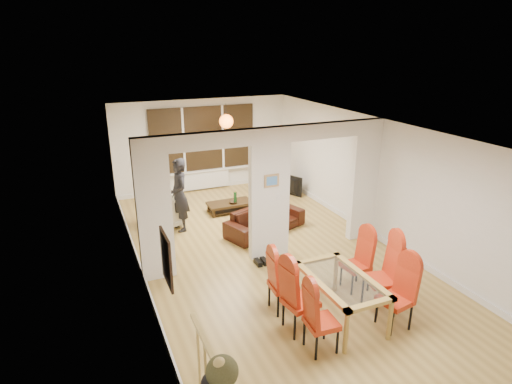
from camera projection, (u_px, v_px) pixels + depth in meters
floor at (269, 254)px, 8.65m from camera, size 5.00×9.00×0.01m
room_walls at (269, 194)px, 8.22m from camera, size 5.00×9.00×2.60m
divider_wall at (269, 194)px, 8.22m from camera, size 5.00×0.18×2.60m
bay_window_blinds at (203, 139)px, 12.01m from camera, size 3.00×0.08×1.80m
radiator at (205, 180)px, 12.37m from camera, size 1.40×0.08×0.50m
pendant_light at (226, 121)px, 10.91m from camera, size 0.36×0.36×0.36m
stair_newel at (207, 369)px, 4.86m from camera, size 0.40×1.20×1.10m
wall_poster at (166, 259)px, 5.12m from camera, size 0.04×0.52×0.67m
pillar_photo at (272, 181)px, 8.03m from camera, size 0.30×0.03×0.25m
dining_table at (340, 298)px, 6.54m from camera, size 0.84×1.50×0.70m
dining_chair_la at (322, 318)px, 5.82m from camera, size 0.44×0.44×1.03m
dining_chair_lb at (301, 297)px, 6.21m from camera, size 0.51×0.51×1.12m
dining_chair_lc at (283, 281)px, 6.72m from camera, size 0.43×0.43×1.02m
dining_chair_ra at (396, 295)px, 6.30m from camera, size 0.49×0.49×1.06m
dining_chair_rb at (382, 275)px, 6.75m from camera, size 0.55×0.55×1.16m
dining_chair_rc at (356, 262)px, 7.29m from camera, size 0.45×0.45×1.03m
sofa at (265, 220)px, 9.62m from camera, size 2.04×1.34×0.55m
armchair at (160, 212)px, 9.81m from camera, size 1.04×1.06×0.77m
person at (179, 195)px, 9.54m from camera, size 0.64×0.45×1.67m
television at (286, 185)px, 11.98m from camera, size 0.95×0.51×0.56m
coffee_table at (230, 207)px, 10.80m from camera, size 1.20×0.76×0.26m
bottle at (235, 197)px, 10.65m from camera, size 0.08×0.08×0.31m
bowl at (233, 202)px, 10.68m from camera, size 0.20×0.20×0.05m
shoes at (261, 262)px, 8.26m from camera, size 0.22×0.24×0.09m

